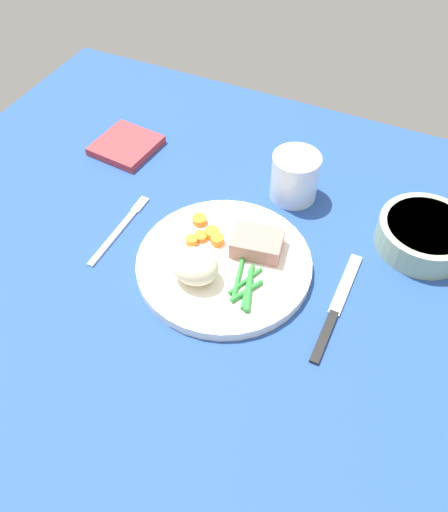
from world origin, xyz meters
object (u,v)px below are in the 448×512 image
(dinner_plate, at_px, (224,264))
(meat_portion, at_px, (257,243))
(knife, at_px, (336,308))
(salad_bowl, at_px, (425,234))
(fork, at_px, (119,230))
(water_glass, at_px, (294,179))
(napkin, at_px, (126,145))

(dinner_plate, bearing_deg, meat_portion, 49.40)
(knife, relative_size, salad_bowl, 1.41)
(fork, bearing_deg, meat_portion, 11.91)
(water_glass, distance_m, napkin, 0.33)
(fork, bearing_deg, salad_bowl, 22.16)
(napkin, bearing_deg, water_glass, 2.11)
(dinner_plate, relative_size, fork, 1.59)
(water_glass, bearing_deg, meat_portion, -90.71)
(knife, relative_size, water_glass, 2.52)
(dinner_plate, xyz_separation_m, napkin, (-0.29, 0.18, -0.00))
(salad_bowl, height_order, napkin, salad_bowl)
(dinner_plate, xyz_separation_m, meat_portion, (0.04, 0.04, 0.02))
(dinner_plate, distance_m, meat_portion, 0.06)
(meat_portion, relative_size, salad_bowl, 0.51)
(salad_bowl, relative_size, napkin, 1.36)
(napkin, bearing_deg, meat_portion, -23.87)
(dinner_plate, xyz_separation_m, knife, (0.18, -0.00, -0.01))
(water_glass, bearing_deg, salad_bowl, -5.95)
(meat_portion, relative_size, napkin, 0.70)
(salad_bowl, bearing_deg, fork, -158.45)
(fork, distance_m, salad_bowl, 0.48)
(knife, distance_m, water_glass, 0.24)
(fork, relative_size, napkin, 1.56)
(meat_portion, distance_m, salad_bowl, 0.26)
(dinner_plate, height_order, knife, dinner_plate)
(fork, bearing_deg, napkin, 119.32)
(knife, distance_m, napkin, 0.50)
(knife, bearing_deg, napkin, 157.18)
(fork, height_order, napkin, napkin)
(water_glass, bearing_deg, fork, -138.20)
(knife, distance_m, salad_bowl, 0.20)
(dinner_plate, bearing_deg, salad_bowl, 33.67)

